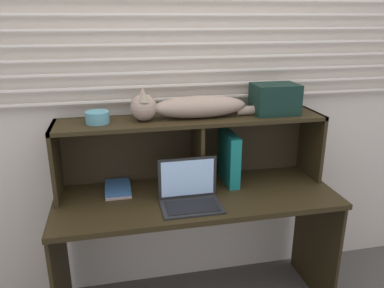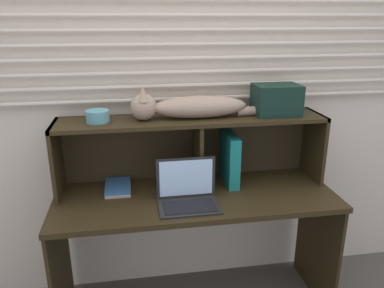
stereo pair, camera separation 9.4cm
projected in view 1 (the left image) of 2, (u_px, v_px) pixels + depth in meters
name	position (u px, v px, depth m)	size (l,w,h in m)	color
back_panel_with_blinds	(185.00, 94.00, 2.25)	(4.40, 0.08, 2.50)	beige
desk	(197.00, 217.00, 2.15)	(1.56, 0.58, 0.76)	black
hutch_shelf_unit	(191.00, 136.00, 2.17)	(1.51, 0.29, 0.41)	black
cat	(191.00, 107.00, 2.08)	(0.92, 0.15, 0.18)	gray
laptop	(190.00, 195.00, 1.98)	(0.32, 0.21, 0.24)	black
binder_upright	(229.00, 158.00, 2.23)	(0.06, 0.25, 0.30)	#14706B
book_stack	(118.00, 189.00, 2.14)	(0.14, 0.23, 0.03)	gray
small_basket	(97.00, 117.00, 1.99)	(0.12, 0.12, 0.06)	teal
storage_box	(275.00, 99.00, 2.17)	(0.25, 0.19, 0.17)	black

